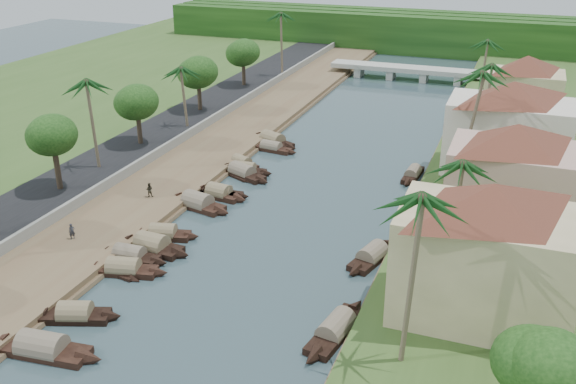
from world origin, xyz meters
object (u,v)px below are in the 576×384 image
(building_near, at_px, (485,250))
(bridge, at_px, (408,70))
(sampan_0, at_px, (42,349))
(person_near, at_px, (72,231))
(sampan_1, at_px, (75,315))

(building_near, bearing_deg, bridge, 104.39)
(sampan_0, relative_size, person_near, 6.38)
(person_near, bearing_deg, bridge, 27.76)
(sampan_0, bearing_deg, bridge, 78.78)
(sampan_1, relative_size, person_near, 4.85)
(building_near, relative_size, sampan_1, 2.06)
(person_near, bearing_deg, sampan_1, -101.64)
(bridge, bearing_deg, sampan_1, -96.12)
(bridge, height_order, sampan_0, bridge)
(bridge, distance_m, sampan_0, 87.94)
(sampan_0, bearing_deg, building_near, 20.51)
(building_near, bearing_deg, person_near, 179.95)
(bridge, relative_size, person_near, 18.83)
(sampan_1, xyz_separation_m, person_near, (-7.39, 9.40, 1.13))
(sampan_0, relative_size, sampan_1, 1.32)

